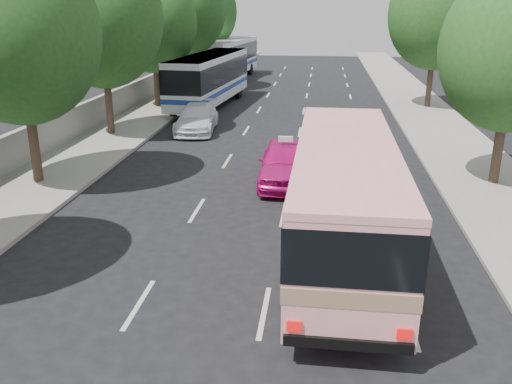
# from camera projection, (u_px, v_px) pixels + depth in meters

# --- Properties ---
(ground) EXTENTS (120.00, 120.00, 0.00)m
(ground) POSITION_uv_depth(u_px,v_px,m) (234.00, 269.00, 14.12)
(ground) COLOR black
(ground) RESTS_ON ground
(sidewalk_left) EXTENTS (4.00, 90.00, 0.15)m
(sidewalk_left) POSITION_uv_depth(u_px,v_px,m) (150.00, 112.00, 33.79)
(sidewalk_left) COLOR #9E998E
(sidewalk_left) RESTS_ON ground
(sidewalk_right) EXTENTS (4.00, 90.00, 0.12)m
(sidewalk_right) POSITION_uv_depth(u_px,v_px,m) (430.00, 119.00, 31.87)
(sidewalk_right) COLOR #9E998E
(sidewalk_right) RESTS_ON ground
(low_wall) EXTENTS (0.30, 90.00, 1.50)m
(low_wall) POSITION_uv_depth(u_px,v_px,m) (121.00, 99.00, 33.72)
(low_wall) COLOR #9E998E
(low_wall) RESTS_ON sidewalk_left
(tree_left_b) EXTENTS (5.70, 5.70, 8.88)m
(tree_left_b) POSITION_uv_depth(u_px,v_px,m) (19.00, 25.00, 18.71)
(tree_left_b) COLOR #38281E
(tree_left_b) RESTS_ON ground
(tree_left_c) EXTENTS (6.00, 6.00, 9.35)m
(tree_left_c) POSITION_uv_depth(u_px,v_px,m) (102.00, 12.00, 26.13)
(tree_left_c) COLOR #38281E
(tree_left_c) RESTS_ON ground
(tree_left_d) EXTENTS (5.52, 5.52, 8.60)m
(tree_left_d) POSITION_uv_depth(u_px,v_px,m) (154.00, 18.00, 33.77)
(tree_left_d) COLOR #38281E
(tree_left_d) RESTS_ON ground
(tree_left_e) EXTENTS (6.30, 6.30, 9.82)m
(tree_left_e) POSITION_uv_depth(u_px,v_px,m) (186.00, 4.00, 40.99)
(tree_left_e) COLOR #38281E
(tree_left_e) RESTS_ON ground
(tree_left_f) EXTENTS (5.88, 5.88, 9.16)m
(tree_left_f) POSITION_uv_depth(u_px,v_px,m) (205.00, 9.00, 48.65)
(tree_left_f) COLOR #38281E
(tree_left_f) RESTS_ON ground
(tree_right_far) EXTENTS (6.00, 6.00, 9.35)m
(tree_right_far) POSITION_uv_depth(u_px,v_px,m) (439.00, 10.00, 33.49)
(tree_right_far) COLOR #38281E
(tree_right_far) RESTS_ON ground
(pink_bus) EXTENTS (2.61, 9.95, 3.17)m
(pink_bus) POSITION_uv_depth(u_px,v_px,m) (345.00, 188.00, 14.14)
(pink_bus) COLOR #FEA3A5
(pink_bus) RESTS_ON ground
(pink_taxi) EXTENTS (2.05, 4.82, 1.63)m
(pink_taxi) POSITION_uv_depth(u_px,v_px,m) (285.00, 162.00, 20.63)
(pink_taxi) COLOR #D3127D
(pink_taxi) RESTS_ON ground
(white_pickup) EXTENTS (2.38, 5.03, 1.42)m
(white_pickup) POSITION_uv_depth(u_px,v_px,m) (197.00, 118.00, 28.98)
(white_pickup) COLOR white
(white_pickup) RESTS_ON ground
(tour_coach_front) EXTENTS (3.49, 11.46, 3.37)m
(tour_coach_front) POSITION_uv_depth(u_px,v_px,m) (209.00, 76.00, 35.44)
(tour_coach_front) COLOR white
(tour_coach_front) RESTS_ON ground
(tour_coach_rear) EXTENTS (3.79, 11.73, 3.45)m
(tour_coach_rear) POSITION_uv_depth(u_px,v_px,m) (228.00, 56.00, 48.23)
(tour_coach_rear) COLOR white
(tour_coach_rear) RESTS_ON ground
(taxi_roof_sign) EXTENTS (0.55, 0.20, 0.18)m
(taxi_roof_sign) POSITION_uv_depth(u_px,v_px,m) (286.00, 139.00, 20.33)
(taxi_roof_sign) COLOR silver
(taxi_roof_sign) RESTS_ON pink_taxi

